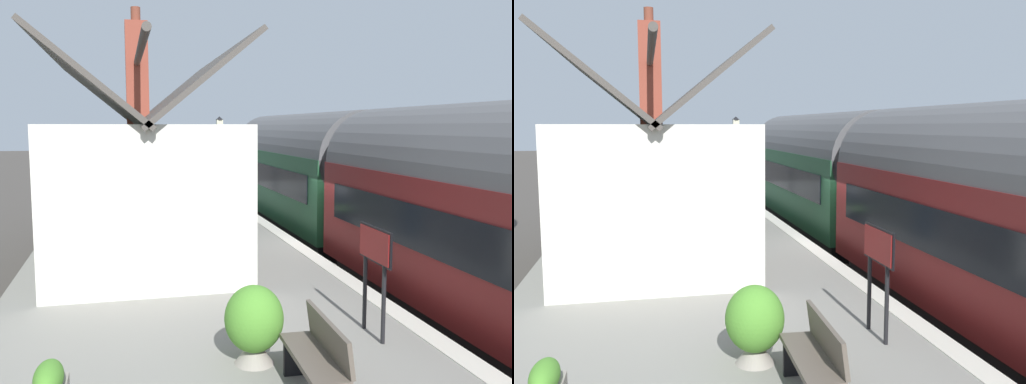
# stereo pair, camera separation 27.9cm
# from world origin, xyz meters

# --- Properties ---
(ground_plane) EXTENTS (160.00, 160.00, 0.00)m
(ground_plane) POSITION_xyz_m (0.00, 0.00, 0.00)
(ground_plane) COLOR #423D38
(platform) EXTENTS (32.00, 6.51, 0.92)m
(platform) POSITION_xyz_m (0.00, 4.25, 0.46)
(platform) COLOR gray
(platform) RESTS_ON ground
(platform_edge_coping) EXTENTS (32.00, 0.36, 0.02)m
(platform_edge_coping) POSITION_xyz_m (0.00, 1.18, 0.93)
(platform_edge_coping) COLOR beige
(platform_edge_coping) RESTS_ON platform
(rail_near) EXTENTS (52.00, 0.08, 0.14)m
(rail_near) POSITION_xyz_m (0.00, -1.62, 0.07)
(rail_near) COLOR gray
(rail_near) RESTS_ON ground
(rail_far) EXTENTS (52.00, 0.08, 0.14)m
(rail_far) POSITION_xyz_m (0.00, -0.18, 0.07)
(rail_far) COLOR gray
(rail_far) RESTS_ON ground
(train) EXTENTS (21.26, 2.73, 4.32)m
(train) POSITION_xyz_m (0.61, -0.90, 2.22)
(train) COLOR black
(train) RESTS_ON ground
(station_building) EXTENTS (8.18, 4.01, 5.94)m
(station_building) POSITION_xyz_m (0.50, 4.94, 2.56)
(station_building) COLOR silver
(station_building) RESTS_ON platform
(bench_platform_end) EXTENTS (1.40, 0.43, 0.88)m
(bench_platform_end) POSITION_xyz_m (6.94, 3.26, 1.40)
(bench_platform_end) COLOR brown
(bench_platform_end) RESTS_ON platform
(bench_by_lamp) EXTENTS (1.42, 0.49, 0.88)m
(bench_by_lamp) POSITION_xyz_m (-7.33, 3.36, 1.40)
(bench_by_lamp) COLOR brown
(bench_by_lamp) RESTS_ON platform
(planter_bench_right) EXTENTS (0.92, 0.32, 0.58)m
(planter_bench_right) POSITION_xyz_m (2.91, 2.08, 1.20)
(planter_bench_right) COLOR black
(planter_bench_right) RESTS_ON platform
(planter_under_sign) EXTENTS (0.75, 0.75, 1.00)m
(planter_under_sign) POSITION_xyz_m (-6.32, 3.84, 1.44)
(planter_under_sign) COLOR gray
(planter_under_sign) RESTS_ON platform
(planter_edge_near) EXTENTS (0.79, 0.32, 0.59)m
(planter_edge_near) POSITION_xyz_m (4.76, 2.14, 1.21)
(planter_edge_near) COLOR gray
(planter_edge_near) RESTS_ON platform
(planter_corner_building) EXTENTS (0.38, 0.38, 0.60)m
(planter_corner_building) POSITION_xyz_m (5.43, 4.98, 1.23)
(planter_corner_building) COLOR gray
(planter_corner_building) RESTS_ON platform
(lamp_post_platform) EXTENTS (0.32, 0.50, 3.34)m
(lamp_post_platform) POSITION_xyz_m (8.80, 1.62, 3.28)
(lamp_post_platform) COLOR black
(lamp_post_platform) RESTS_ON platform
(station_sign_board) EXTENTS (0.96, 0.06, 1.57)m
(station_sign_board) POSITION_xyz_m (-5.82, 1.97, 2.11)
(station_sign_board) COLOR black
(station_sign_board) RESTS_ON platform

